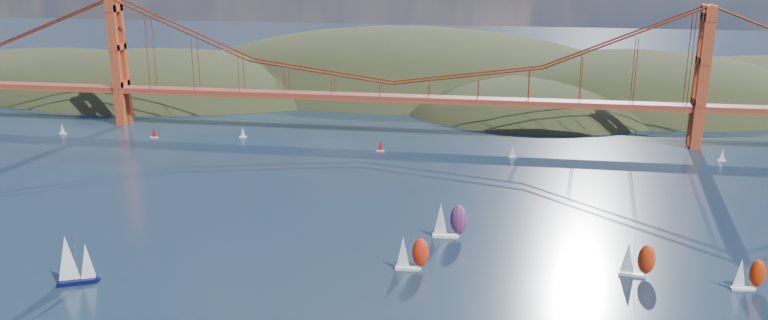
{
  "coord_description": "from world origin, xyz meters",
  "views": [
    {
      "loc": [
        44.64,
        -120.2,
        78.56
      ],
      "look_at": [
        10.83,
        90.0,
        15.64
      ],
      "focal_mm": 35.0,
      "sensor_mm": 36.0,
      "label": 1
    }
  ],
  "objects_px": {
    "sloop_navy": "(73,260)",
    "racer_1": "(637,259)",
    "racer_rwb": "(449,220)",
    "racer_2": "(748,274)",
    "racer_0": "(411,253)"
  },
  "relations": [
    {
      "from": "racer_0",
      "to": "racer_1",
      "type": "relative_size",
      "value": 1.0
    },
    {
      "from": "racer_2",
      "to": "racer_rwb",
      "type": "relative_size",
      "value": 0.8
    },
    {
      "from": "sloop_navy",
      "to": "racer_2",
      "type": "distance_m",
      "value": 157.88
    },
    {
      "from": "sloop_navy",
      "to": "racer_1",
      "type": "relative_size",
      "value": 1.43
    },
    {
      "from": "racer_2",
      "to": "sloop_navy",
      "type": "bearing_deg",
      "value": -178.3
    },
    {
      "from": "racer_1",
      "to": "racer_rwb",
      "type": "bearing_deg",
      "value": 167.14
    },
    {
      "from": "racer_1",
      "to": "racer_2",
      "type": "relative_size",
      "value": 1.11
    },
    {
      "from": "racer_0",
      "to": "racer_rwb",
      "type": "xyz_separation_m",
      "value": [
        7.6,
        22.43,
        0.63
      ]
    },
    {
      "from": "racer_0",
      "to": "racer_1",
      "type": "xyz_separation_m",
      "value": [
        54.18,
        5.02,
        0.02
      ]
    },
    {
      "from": "sloop_navy",
      "to": "racer_1",
      "type": "distance_m",
      "value": 134.31
    },
    {
      "from": "racer_1",
      "to": "racer_rwb",
      "type": "relative_size",
      "value": 0.88
    },
    {
      "from": "racer_0",
      "to": "racer_rwb",
      "type": "distance_m",
      "value": 23.69
    },
    {
      "from": "racer_0",
      "to": "racer_1",
      "type": "bearing_deg",
      "value": 0.85
    },
    {
      "from": "racer_1",
      "to": "racer_2",
      "type": "xyz_separation_m",
      "value": [
        24.48,
        -3.58,
        -0.44
      ]
    },
    {
      "from": "sloop_navy",
      "to": "racer_rwb",
      "type": "height_order",
      "value": "sloop_navy"
    }
  ]
}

